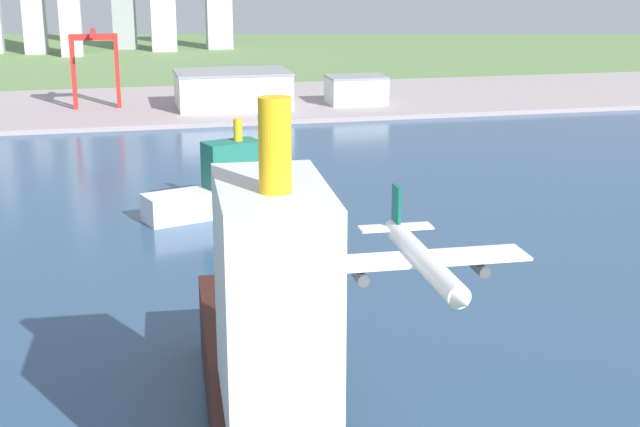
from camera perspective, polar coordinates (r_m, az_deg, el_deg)
The scene contains 9 objects.
ground_plane at distance 338.54m, azimuth -6.02°, elevation 1.77°, with size 2400.00×2400.00×0.00m, color #62834C.
water_bay at distance 281.19m, azimuth -4.47°, elevation -1.12°, with size 840.00×360.00×0.15m, color #2D4C70.
industrial_pier at distance 523.85m, azimuth -8.67°, elevation 6.83°, with size 840.00×140.00×2.50m, color #A09496.
airplane_landing at distance 135.74m, azimuth 6.49°, elevation -2.92°, with size 33.87×35.88×10.85m.
ferry_boat at distance 299.09m, azimuth -6.15°, elevation 1.61°, with size 51.19×26.87×31.20m.
cargo_ship at distance 148.88m, azimuth -3.37°, elevation -9.41°, with size 23.80×85.83×64.13m.
port_crane_red at distance 509.69m, azimuth -14.09°, elevation 9.85°, with size 25.64×34.90×42.31m.
warehouse_main at distance 502.07m, azimuth -5.55°, elevation 7.85°, with size 61.79×42.24×19.91m.
warehouse_annex at distance 512.97m, azimuth 2.30°, elevation 7.83°, with size 32.43×24.20×15.59m.
Camera 1 is at (-39.20, -26.09, 82.10)m, focal length 50.62 mm.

